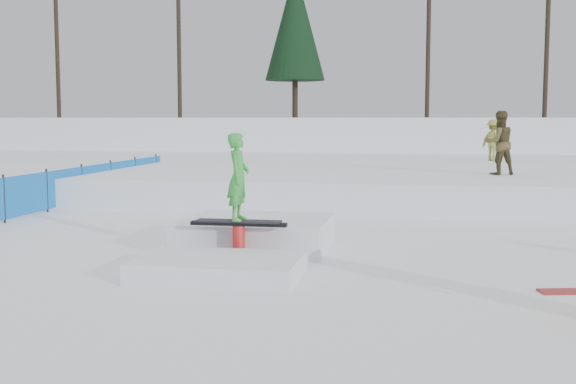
% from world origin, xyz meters
% --- Properties ---
extents(ground, '(120.00, 120.00, 0.00)m').
position_xyz_m(ground, '(0.00, 0.00, 0.00)').
color(ground, white).
extents(snow_berm, '(60.00, 14.00, 2.40)m').
position_xyz_m(snow_berm, '(0.00, 30.00, 1.20)').
color(snow_berm, white).
rests_on(snow_berm, ground).
extents(snow_midrise, '(50.00, 18.00, 0.80)m').
position_xyz_m(snow_midrise, '(0.00, 16.00, 0.40)').
color(snow_midrise, white).
rests_on(snow_midrise, ground).
extents(safety_fence, '(0.05, 16.00, 1.10)m').
position_xyz_m(safety_fence, '(-6.50, 6.60, 0.55)').
color(safety_fence, blue).
rests_on(safety_fence, ground).
extents(treeline, '(40.24, 4.22, 10.50)m').
position_xyz_m(treeline, '(6.18, 28.28, 7.45)').
color(treeline, black).
rests_on(treeline, snow_berm).
extents(walker_olive, '(1.04, 0.93, 1.76)m').
position_xyz_m(walker_olive, '(4.83, 10.64, 1.68)').
color(walker_olive, '#4A4223').
rests_on(walker_olive, snow_midrise).
extents(walker_ygreen, '(1.11, 1.08, 1.52)m').
position_xyz_m(walker_ygreen, '(5.33, 17.50, 1.56)').
color(walker_ygreen, olive).
rests_on(walker_ygreen, snow_midrise).
extents(jib_rail_feature, '(2.60, 4.40, 2.11)m').
position_xyz_m(jib_rail_feature, '(-0.20, 1.91, 0.30)').
color(jib_rail_feature, white).
rests_on(jib_rail_feature, ground).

